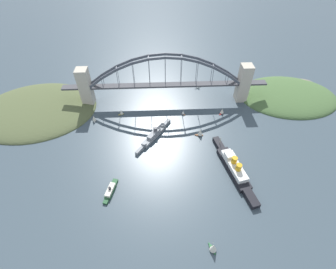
{
  "coord_description": "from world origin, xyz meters",
  "views": [
    {
      "loc": [
        9.83,
        287.99,
        211.31
      ],
      "look_at": [
        0.0,
        78.58,
        8.0
      ],
      "focal_mm": 25.79,
      "sensor_mm": 36.0,
      "label": 1
    }
  ],
  "objects_px": {
    "small_boat_0": "(213,248)",
    "ocean_liner": "(234,167)",
    "seaplane_taxiing_near_bridge": "(198,86)",
    "small_boat_5": "(200,132)",
    "small_boat_1": "(121,112)",
    "small_boat_4": "(94,118)",
    "harbor_ferry_steamer": "(110,190)",
    "small_boat_3": "(183,113)",
    "harbor_arch_bridge": "(165,84)",
    "naval_cruiser": "(154,135)",
    "small_boat_2": "(222,111)"
  },
  "relations": [
    {
      "from": "harbor_ferry_steamer",
      "to": "small_boat_4",
      "type": "distance_m",
      "value": 116.08
    },
    {
      "from": "seaplane_taxiing_near_bridge",
      "to": "small_boat_3",
      "type": "xyz_separation_m",
      "value": [
        28.95,
        65.39,
        0.88
      ]
    },
    {
      "from": "small_boat_2",
      "to": "seaplane_taxiing_near_bridge",
      "type": "bearing_deg",
      "value": -69.59
    },
    {
      "from": "seaplane_taxiing_near_bridge",
      "to": "small_boat_1",
      "type": "relative_size",
      "value": 1.1
    },
    {
      "from": "ocean_liner",
      "to": "small_boat_5",
      "type": "height_order",
      "value": "ocean_liner"
    },
    {
      "from": "harbor_ferry_steamer",
      "to": "small_boat_2",
      "type": "xyz_separation_m",
      "value": [
        -137.97,
        -118.69,
        1.91
      ]
    },
    {
      "from": "harbor_arch_bridge",
      "to": "naval_cruiser",
      "type": "bearing_deg",
      "value": 76.97
    },
    {
      "from": "seaplane_taxiing_near_bridge",
      "to": "small_boat_0",
      "type": "bearing_deg",
      "value": 85.21
    },
    {
      "from": "seaplane_taxiing_near_bridge",
      "to": "small_boat_5",
      "type": "bearing_deg",
      "value": 83.75
    },
    {
      "from": "seaplane_taxiing_near_bridge",
      "to": "small_boat_5",
      "type": "relative_size",
      "value": 0.85
    },
    {
      "from": "small_boat_0",
      "to": "ocean_liner",
      "type": "bearing_deg",
      "value": -114.35
    },
    {
      "from": "small_boat_5",
      "to": "naval_cruiser",
      "type": "bearing_deg",
      "value": -0.27
    },
    {
      "from": "small_boat_2",
      "to": "small_boat_3",
      "type": "xyz_separation_m",
      "value": [
        53.53,
        -0.66,
        -1.19
      ]
    },
    {
      "from": "harbor_ferry_steamer",
      "to": "small_boat_3",
      "type": "height_order",
      "value": "harbor_ferry_steamer"
    },
    {
      "from": "harbor_ferry_steamer",
      "to": "small_boat_3",
      "type": "bearing_deg",
      "value": -125.28
    },
    {
      "from": "naval_cruiser",
      "to": "small_boat_3",
      "type": "xyz_separation_m",
      "value": [
        -40.09,
        -42.23,
        -0.36
      ]
    },
    {
      "from": "small_boat_3",
      "to": "small_boat_4",
      "type": "bearing_deg",
      "value": 4.17
    },
    {
      "from": "seaplane_taxiing_near_bridge",
      "to": "small_boat_2",
      "type": "height_order",
      "value": "small_boat_2"
    },
    {
      "from": "naval_cruiser",
      "to": "small_boat_2",
      "type": "relative_size",
      "value": 6.75
    },
    {
      "from": "small_boat_1",
      "to": "small_boat_5",
      "type": "distance_m",
      "value": 111.64
    },
    {
      "from": "small_boat_1",
      "to": "small_boat_4",
      "type": "xyz_separation_m",
      "value": [
        34.98,
        12.33,
        0.53
      ]
    },
    {
      "from": "harbor_arch_bridge",
      "to": "ocean_liner",
      "type": "height_order",
      "value": "harbor_arch_bridge"
    },
    {
      "from": "ocean_liner",
      "to": "small_boat_1",
      "type": "relative_size",
      "value": 10.44
    },
    {
      "from": "small_boat_4",
      "to": "harbor_arch_bridge",
      "type": "bearing_deg",
      "value": -157.45
    },
    {
      "from": "naval_cruiser",
      "to": "small_boat_2",
      "type": "xyz_separation_m",
      "value": [
        -93.62,
        -41.57,
        0.83
      ]
    },
    {
      "from": "harbor_arch_bridge",
      "to": "small_boat_3",
      "type": "xyz_separation_m",
      "value": [
        -23.07,
        31.32,
        -26.6
      ]
    },
    {
      "from": "seaplane_taxiing_near_bridge",
      "to": "small_boat_2",
      "type": "distance_m",
      "value": 70.51
    },
    {
      "from": "small_boat_2",
      "to": "small_boat_0",
      "type": "bearing_deg",
      "value": 75.91
    },
    {
      "from": "small_boat_2",
      "to": "harbor_ferry_steamer",
      "type": "bearing_deg",
      "value": 40.7
    },
    {
      "from": "ocean_liner",
      "to": "naval_cruiser",
      "type": "bearing_deg",
      "value": -33.17
    },
    {
      "from": "ocean_liner",
      "to": "small_boat_2",
      "type": "xyz_separation_m",
      "value": [
        -7.88,
        -97.62,
        -0.92
      ]
    },
    {
      "from": "naval_cruiser",
      "to": "small_boat_3",
      "type": "distance_m",
      "value": 58.23
    },
    {
      "from": "small_boat_4",
      "to": "small_boat_3",
      "type": "bearing_deg",
      "value": -175.83
    },
    {
      "from": "small_boat_5",
      "to": "small_boat_1",
      "type": "bearing_deg",
      "value": -24.39
    },
    {
      "from": "harbor_arch_bridge",
      "to": "small_boat_2",
      "type": "relative_size",
      "value": 31.8
    },
    {
      "from": "naval_cruiser",
      "to": "ocean_liner",
      "type": "bearing_deg",
      "value": 146.83
    },
    {
      "from": "ocean_liner",
      "to": "seaplane_taxiing_near_bridge",
      "type": "relative_size",
      "value": 9.47
    },
    {
      "from": "small_boat_4",
      "to": "small_boat_5",
      "type": "height_order",
      "value": "small_boat_5"
    },
    {
      "from": "ocean_liner",
      "to": "small_boat_5",
      "type": "relative_size",
      "value": 8.03
    },
    {
      "from": "small_boat_1",
      "to": "small_boat_5",
      "type": "bearing_deg",
      "value": 155.61
    },
    {
      "from": "ocean_liner",
      "to": "small_boat_0",
      "type": "distance_m",
      "value": 90.45
    },
    {
      "from": "seaplane_taxiing_near_bridge",
      "to": "small_boat_1",
      "type": "xyz_separation_m",
      "value": [
        113.48,
        61.78,
        2.24
      ]
    },
    {
      "from": "seaplane_taxiing_near_bridge",
      "to": "small_boat_4",
      "type": "relative_size",
      "value": 0.98
    },
    {
      "from": "small_boat_0",
      "to": "seaplane_taxiing_near_bridge",
      "type": "bearing_deg",
      "value": -94.79
    },
    {
      "from": "small_boat_1",
      "to": "small_boat_4",
      "type": "distance_m",
      "value": 37.09
    },
    {
      "from": "naval_cruiser",
      "to": "small_boat_1",
      "type": "distance_m",
      "value": 63.85
    },
    {
      "from": "ocean_liner",
      "to": "small_boat_2",
      "type": "height_order",
      "value": "ocean_liner"
    },
    {
      "from": "ocean_liner",
      "to": "small_boat_4",
      "type": "relative_size",
      "value": 9.25
    },
    {
      "from": "harbor_arch_bridge",
      "to": "small_boat_5",
      "type": "distance_m",
      "value": 87.43
    },
    {
      "from": "seaplane_taxiing_near_bridge",
      "to": "small_boat_3",
      "type": "distance_m",
      "value": 71.52
    }
  ]
}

